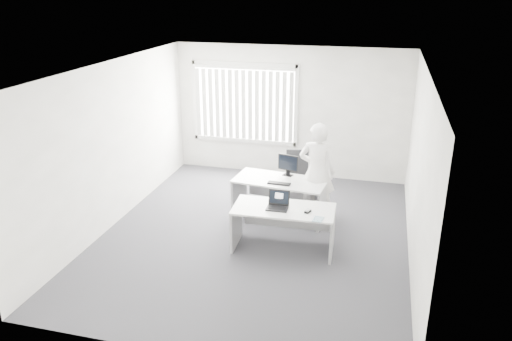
% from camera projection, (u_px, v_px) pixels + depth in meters
% --- Properties ---
extents(ground, '(6.00, 6.00, 0.00)m').
position_uv_depth(ground, '(254.00, 235.00, 8.41)').
color(ground, '#4B4A51').
rests_on(ground, ground).
extents(wall_back, '(5.00, 0.02, 2.80)m').
position_uv_depth(wall_back, '(290.00, 112.00, 10.63)').
color(wall_back, white).
rests_on(wall_back, ground).
extents(wall_front, '(5.00, 0.02, 2.80)m').
position_uv_depth(wall_front, '(181.00, 248.00, 5.19)').
color(wall_front, white).
rests_on(wall_front, ground).
extents(wall_left, '(0.02, 6.00, 2.80)m').
position_uv_depth(wall_left, '(113.00, 145.00, 8.50)').
color(wall_left, white).
rests_on(wall_left, ground).
extents(wall_right, '(0.02, 6.00, 2.80)m').
position_uv_depth(wall_right, '(419.00, 171.00, 7.33)').
color(wall_right, white).
rests_on(wall_right, ground).
extents(ceiling, '(5.00, 6.00, 0.02)m').
position_uv_depth(ceiling, '(254.00, 68.00, 7.42)').
color(ceiling, white).
rests_on(ceiling, wall_back).
extents(window, '(2.32, 0.06, 1.76)m').
position_uv_depth(window, '(244.00, 103.00, 10.77)').
color(window, silver).
rests_on(window, wall_back).
extents(blinds, '(2.20, 0.10, 1.50)m').
position_uv_depth(blinds, '(244.00, 105.00, 10.73)').
color(blinds, silver).
rests_on(blinds, wall_back).
extents(desk_near, '(1.60, 0.80, 0.72)m').
position_uv_depth(desk_near, '(283.00, 220.00, 7.80)').
color(desk_near, white).
rests_on(desk_near, ground).
extents(desk_far, '(1.69, 0.93, 0.74)m').
position_uv_depth(desk_far, '(280.00, 190.00, 8.86)').
color(desk_far, white).
rests_on(desk_far, ground).
extents(office_chair, '(0.66, 0.66, 1.02)m').
position_uv_depth(office_chair, '(296.00, 187.00, 9.58)').
color(office_chair, black).
rests_on(office_chair, ground).
extents(person, '(0.67, 0.45, 1.78)m').
position_uv_depth(person, '(317.00, 172.00, 8.73)').
color(person, silver).
rests_on(person, ground).
extents(laptop, '(0.33, 0.30, 0.26)m').
position_uv_depth(laptop, '(277.00, 201.00, 7.65)').
color(laptop, black).
rests_on(laptop, desk_near).
extents(paper_sheet, '(0.32, 0.24, 0.00)m').
position_uv_depth(paper_sheet, '(303.00, 214.00, 7.54)').
color(paper_sheet, white).
rests_on(paper_sheet, desk_near).
extents(mouse, '(0.10, 0.13, 0.05)m').
position_uv_depth(mouse, '(308.00, 211.00, 7.57)').
color(mouse, '#BEBEC0').
rests_on(mouse, paper_sheet).
extents(booklet, '(0.16, 0.21, 0.01)m').
position_uv_depth(booklet, '(318.00, 219.00, 7.35)').
color(booklet, white).
rests_on(booklet, desk_near).
extents(keyboard, '(0.40, 0.15, 0.02)m').
position_uv_depth(keyboard, '(279.00, 183.00, 8.60)').
color(keyboard, black).
rests_on(keyboard, desk_far).
extents(monitor, '(0.41, 0.21, 0.39)m').
position_uv_depth(monitor, '(288.00, 165.00, 8.92)').
color(monitor, black).
rests_on(monitor, desk_far).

